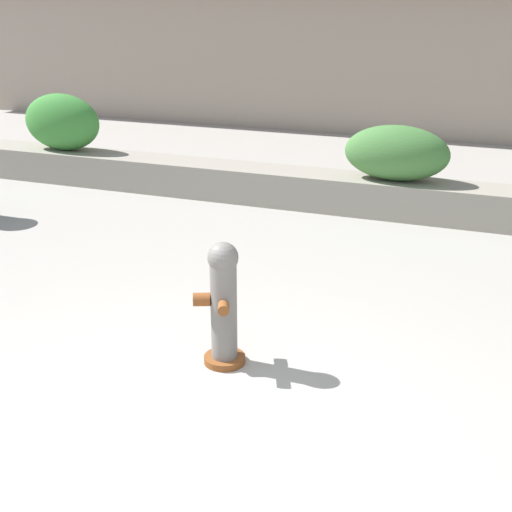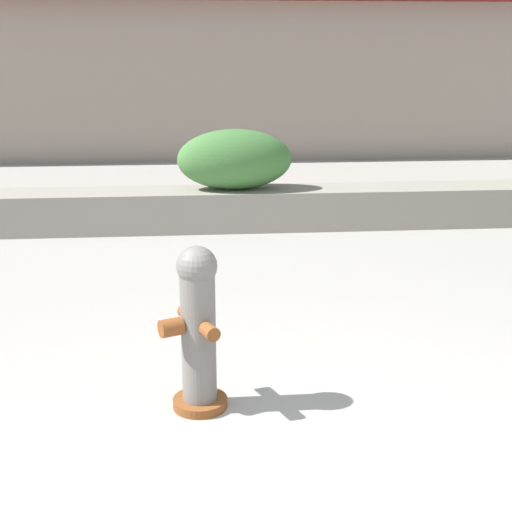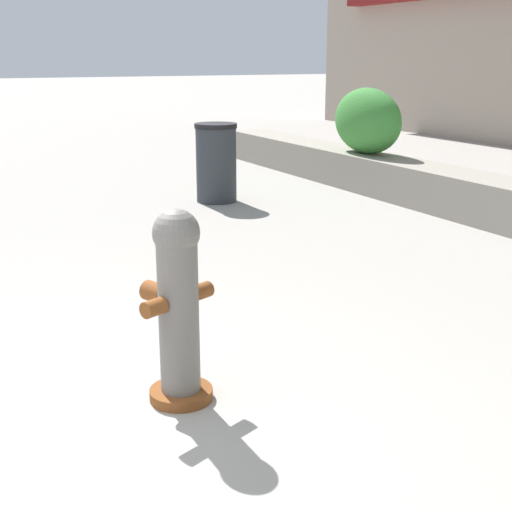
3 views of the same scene
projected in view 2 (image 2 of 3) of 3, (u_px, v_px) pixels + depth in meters
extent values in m
cube|color=gray|center=(221.00, 209.00, 9.09)|extent=(18.00, 0.70, 0.50)
ellipsoid|color=#427538|center=(235.00, 159.00, 8.93)|extent=(1.44, 0.70, 0.76)
cylinder|color=brown|center=(200.00, 402.00, 4.61)|extent=(0.46, 0.46, 0.06)
cylinder|color=slate|center=(199.00, 337.00, 4.48)|extent=(0.29, 0.29, 0.85)
sphere|color=slate|center=(197.00, 266.00, 4.35)|extent=(0.25, 0.25, 0.25)
cylinder|color=brown|center=(171.00, 327.00, 4.37)|extent=(0.17, 0.16, 0.11)
cylinder|color=brown|center=(187.00, 313.00, 4.60)|extent=(0.13, 0.15, 0.09)
cylinder|color=brown|center=(210.00, 332.00, 4.31)|extent=(0.13, 0.15, 0.09)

